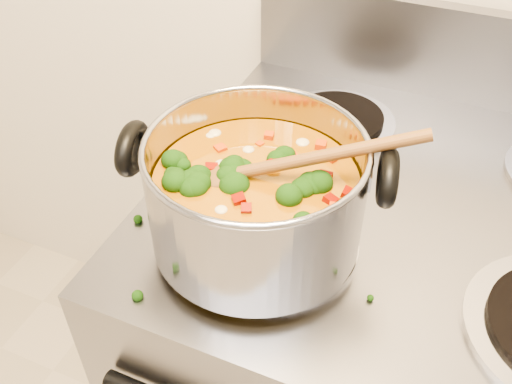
{
  "coord_description": "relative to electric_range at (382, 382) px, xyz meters",
  "views": [
    {
      "loc": [
        -0.06,
        0.54,
        1.45
      ],
      "look_at": [
        -0.25,
        1.0,
        1.01
      ],
      "focal_mm": 40.0,
      "sensor_mm": 36.0,
      "label": 1
    }
  ],
  "objects": [
    {
      "name": "stockpot",
      "position": [
        -0.19,
        -0.16,
        0.54
      ],
      "size": [
        0.32,
        0.26,
        0.16
      ],
      "rotation": [
        0.0,
        0.0,
        0.22
      ],
      "color": "#97979F",
      "rests_on": "electric_range"
    },
    {
      "name": "wooden_spoon",
      "position": [
        -0.18,
        -0.15,
        0.58
      ],
      "size": [
        0.26,
        0.12,
        0.1
      ],
      "rotation": [
        0.0,
        0.0,
        0.34
      ],
      "color": "brown",
      "rests_on": "stockpot"
    },
    {
      "name": "electric_range",
      "position": [
        0.0,
        0.0,
        0.0
      ],
      "size": [
        0.75,
        0.68,
        1.08
      ],
      "color": "gray",
      "rests_on": "ground"
    },
    {
      "name": "cooktop_crumbs",
      "position": [
        -0.24,
        -0.25,
        0.46
      ],
      "size": [
        0.31,
        0.29,
        0.01
      ],
      "color": "black",
      "rests_on": "electric_range"
    }
  ]
}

